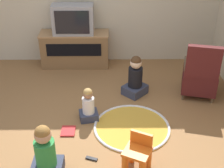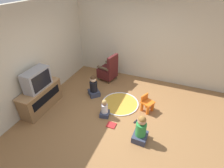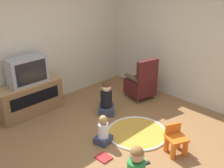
# 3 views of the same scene
# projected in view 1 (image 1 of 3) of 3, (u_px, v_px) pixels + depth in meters

# --- Properties ---
(ground_plane) EXTENTS (30.00, 30.00, 0.00)m
(ground_plane) POSITION_uv_depth(u_px,v_px,m) (88.00, 133.00, 4.28)
(ground_plane) COLOR olive
(tv_cabinet) EXTENTS (1.27, 0.43, 0.66)m
(tv_cabinet) POSITION_uv_depth(u_px,v_px,m) (75.00, 49.00, 5.89)
(tv_cabinet) COLOR brown
(tv_cabinet) RESTS_ON ground_plane
(television) EXTENTS (0.73, 0.34, 0.53)m
(television) POSITION_uv_depth(u_px,v_px,m) (73.00, 19.00, 5.56)
(television) COLOR #939399
(television) RESTS_ON tv_cabinet
(black_armchair) EXTENTS (0.64, 0.65, 0.95)m
(black_armchair) POSITION_uv_depth(u_px,v_px,m) (200.00, 76.00, 4.94)
(black_armchair) COLOR brown
(black_armchair) RESTS_ON ground_plane
(yellow_kid_chair) EXTENTS (0.39, 0.38, 0.46)m
(yellow_kid_chair) POSITION_uv_depth(u_px,v_px,m) (137.00, 155.00, 3.63)
(yellow_kid_chair) COLOR orange
(yellow_kid_chair) RESTS_ON ground_plane
(play_mat) EXTENTS (1.09, 1.09, 0.04)m
(play_mat) POSITION_uv_depth(u_px,v_px,m) (132.00, 127.00, 4.38)
(play_mat) COLOR gold
(play_mat) RESTS_ON ground_plane
(child_watching_left) EXTENTS (0.46, 0.46, 0.68)m
(child_watching_left) POSITION_uv_depth(u_px,v_px,m) (135.00, 78.00, 5.01)
(child_watching_left) COLOR #33384C
(child_watching_left) RESTS_ON ground_plane
(child_watching_center) EXTENTS (0.36, 0.32, 0.70)m
(child_watching_center) POSITION_uv_depth(u_px,v_px,m) (46.00, 154.00, 3.50)
(child_watching_center) COLOR #33384C
(child_watching_center) RESTS_ON ground_plane
(child_watching_right) EXTENTS (0.30, 0.28, 0.52)m
(child_watching_right) POSITION_uv_depth(u_px,v_px,m) (89.00, 106.00, 4.46)
(child_watching_right) COLOR #33384C
(child_watching_right) RESTS_ON ground_plane
(book) EXTENTS (0.19, 0.22, 0.02)m
(book) POSITION_uv_depth(u_px,v_px,m) (68.00, 131.00, 4.31)
(book) COLOR #B22323
(book) RESTS_ON ground_plane
(remote_control) EXTENTS (0.16, 0.09, 0.02)m
(remote_control) POSITION_uv_depth(u_px,v_px,m) (92.00, 159.00, 3.85)
(remote_control) COLOR black
(remote_control) RESTS_ON ground_plane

